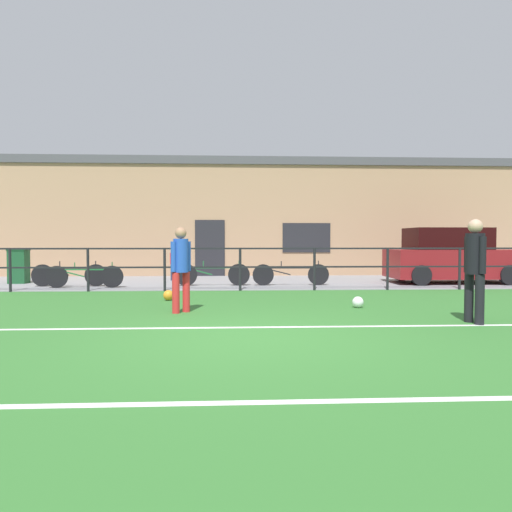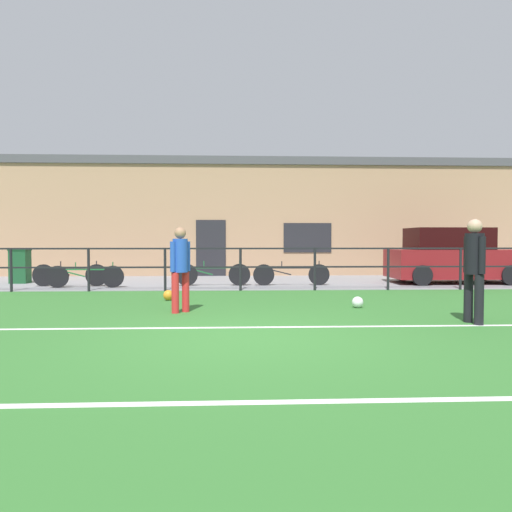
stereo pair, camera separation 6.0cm
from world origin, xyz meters
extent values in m
cube|color=#33702D|center=(0.00, 0.00, -0.02)|extent=(60.00, 44.00, 0.04)
cube|color=white|center=(0.00, 0.71, 0.00)|extent=(36.00, 0.11, 0.00)
cube|color=white|center=(0.00, -2.65, 0.00)|extent=(36.00, 0.11, 0.00)
cube|color=gray|center=(0.00, 8.50, 0.01)|extent=(48.00, 5.00, 0.02)
cylinder|color=black|center=(-6.00, 6.00, 0.57)|extent=(0.07, 0.07, 1.15)
cylinder|color=black|center=(-4.00, 6.00, 0.57)|extent=(0.07, 0.07, 1.15)
cylinder|color=black|center=(-2.00, 6.00, 0.57)|extent=(0.07, 0.07, 1.15)
cylinder|color=black|center=(0.00, 6.00, 0.57)|extent=(0.07, 0.07, 1.15)
cylinder|color=black|center=(2.00, 6.00, 0.57)|extent=(0.07, 0.07, 1.15)
cylinder|color=black|center=(4.00, 6.00, 0.57)|extent=(0.07, 0.07, 1.15)
cylinder|color=black|center=(6.00, 6.00, 0.57)|extent=(0.07, 0.07, 1.15)
cube|color=black|center=(0.00, 6.00, 1.13)|extent=(36.00, 0.04, 0.04)
cube|color=black|center=(0.00, 6.00, 0.63)|extent=(36.00, 0.04, 0.04)
cube|color=tan|center=(0.00, 12.20, 2.08)|extent=(28.00, 2.40, 4.17)
cube|color=#232328|center=(-1.05, 10.98, 1.05)|extent=(1.10, 0.04, 2.10)
cube|color=#232328|center=(2.57, 10.98, 1.44)|extent=(1.80, 0.04, 1.10)
cube|color=#4C4C51|center=(0.00, 12.20, 4.32)|extent=(28.00, 2.56, 0.30)
cylinder|color=black|center=(3.70, 1.02, 0.40)|extent=(0.15, 0.15, 0.80)
cylinder|color=black|center=(3.74, 0.77, 0.40)|extent=(0.15, 0.15, 0.80)
cylinder|color=black|center=(3.72, 0.89, 1.13)|extent=(0.30, 0.30, 0.66)
sphere|color=tan|center=(3.72, 0.89, 1.58)|extent=(0.23, 0.23, 0.23)
cylinder|color=black|center=(3.69, 1.07, 1.11)|extent=(0.10, 0.10, 0.59)
cylinder|color=black|center=(3.75, 0.72, 1.11)|extent=(0.10, 0.10, 0.59)
cylinder|color=red|center=(-1.25, 2.18, 0.38)|extent=(0.14, 0.14, 0.75)
cylinder|color=red|center=(-1.07, 2.34, 0.38)|extent=(0.14, 0.14, 0.75)
cylinder|color=blue|center=(-1.16, 2.26, 1.07)|extent=(0.28, 0.28, 0.62)
sphere|color=#A37556|center=(-1.16, 2.26, 1.48)|extent=(0.21, 0.21, 0.21)
cylinder|color=blue|center=(-1.28, 2.15, 1.05)|extent=(0.10, 0.10, 0.56)
cylinder|color=blue|center=(-1.03, 2.38, 1.05)|extent=(0.10, 0.10, 0.56)
sphere|color=orange|center=(-1.64, 4.05, 0.12)|extent=(0.23, 0.23, 0.23)
sphere|color=white|center=(2.31, 2.72, 0.11)|extent=(0.22, 0.22, 0.22)
cylinder|color=#232D4C|center=(-2.05, 9.02, 0.28)|extent=(0.09, 0.09, 0.52)
cylinder|color=#232D4C|center=(-2.20, 9.06, 0.28)|extent=(0.09, 0.09, 0.52)
cylinder|color=red|center=(-2.13, 9.04, 0.75)|extent=(0.19, 0.19, 0.43)
sphere|color=tan|center=(-2.13, 9.04, 1.04)|extent=(0.15, 0.15, 0.15)
cylinder|color=red|center=(-2.01, 9.01, 0.74)|extent=(0.07, 0.07, 0.38)
cylinder|color=red|center=(-2.24, 9.07, 0.74)|extent=(0.07, 0.07, 0.38)
cube|color=maroon|center=(6.65, 7.76, 0.62)|extent=(3.92, 1.68, 0.88)
cube|color=black|center=(6.45, 7.76, 1.39)|extent=(2.35, 1.41, 0.67)
cylinder|color=black|center=(5.31, 6.95, 0.32)|extent=(0.60, 0.18, 0.60)
cylinder|color=black|center=(7.98, 6.95, 0.32)|extent=(0.60, 0.18, 0.60)
cylinder|color=black|center=(5.31, 8.57, 0.32)|extent=(0.60, 0.18, 0.60)
cylinder|color=black|center=(7.98, 8.57, 0.32)|extent=(0.60, 0.18, 0.60)
cylinder|color=black|center=(-1.55, 7.20, 0.34)|extent=(0.64, 0.04, 0.64)
cylinder|color=black|center=(-0.02, 7.20, 0.34)|extent=(0.64, 0.04, 0.64)
cube|color=#1E6633|center=(-0.79, 7.20, 0.55)|extent=(1.20, 0.04, 0.04)
cube|color=#1E6633|center=(-1.17, 7.20, 0.44)|extent=(0.75, 0.03, 0.23)
cylinder|color=#1E6633|center=(-1.05, 7.20, 0.65)|extent=(0.03, 0.03, 0.20)
cylinder|color=#1E6633|center=(-0.02, 7.20, 0.62)|extent=(0.03, 0.03, 0.28)
cylinder|color=black|center=(-5.10, 6.79, 0.33)|extent=(0.62, 0.04, 0.62)
cylinder|color=black|center=(-3.57, 6.79, 0.33)|extent=(0.62, 0.04, 0.62)
cube|color=#1E6633|center=(-4.34, 6.79, 0.53)|extent=(1.19, 0.04, 0.04)
cube|color=#1E6633|center=(-4.72, 6.79, 0.43)|extent=(0.75, 0.03, 0.22)
cylinder|color=#1E6633|center=(-4.61, 6.79, 0.63)|extent=(0.03, 0.03, 0.20)
cylinder|color=#1E6633|center=(-3.57, 6.79, 0.60)|extent=(0.03, 0.03, 0.28)
cylinder|color=black|center=(0.69, 7.20, 0.33)|extent=(0.62, 0.04, 0.62)
cylinder|color=black|center=(2.33, 7.20, 0.33)|extent=(0.62, 0.04, 0.62)
cube|color=black|center=(1.51, 7.20, 0.53)|extent=(1.27, 0.04, 0.04)
cube|color=black|center=(1.10, 7.20, 0.43)|extent=(0.80, 0.03, 0.23)
cylinder|color=black|center=(1.23, 7.20, 0.63)|extent=(0.03, 0.03, 0.20)
cylinder|color=black|center=(2.33, 7.20, 0.60)|extent=(0.03, 0.03, 0.28)
cylinder|color=black|center=(-5.65, 7.20, 0.34)|extent=(0.64, 0.04, 0.64)
cylinder|color=black|center=(-4.15, 7.20, 0.34)|extent=(0.64, 0.04, 0.64)
cube|color=black|center=(-4.90, 7.20, 0.54)|extent=(1.17, 0.04, 0.04)
cube|color=black|center=(-5.28, 7.20, 0.44)|extent=(0.73, 0.03, 0.23)
cylinder|color=black|center=(-5.16, 7.20, 0.64)|extent=(0.03, 0.03, 0.20)
cylinder|color=black|center=(-4.15, 7.20, 0.61)|extent=(0.03, 0.03, 0.28)
cube|color=#194C28|center=(-6.79, 8.27, 0.53)|extent=(0.52, 0.43, 1.01)
cube|color=#143D20|center=(-6.79, 8.27, 1.07)|extent=(0.55, 0.47, 0.08)
camera|label=1|loc=(-0.19, -6.50, 1.35)|focal=32.93mm
camera|label=2|loc=(-0.13, -6.51, 1.35)|focal=32.93mm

